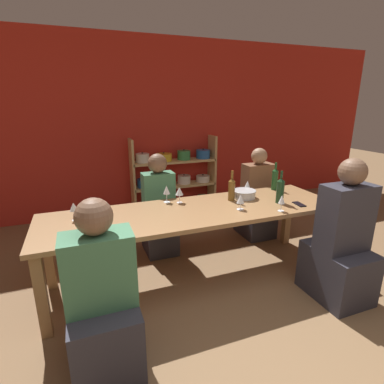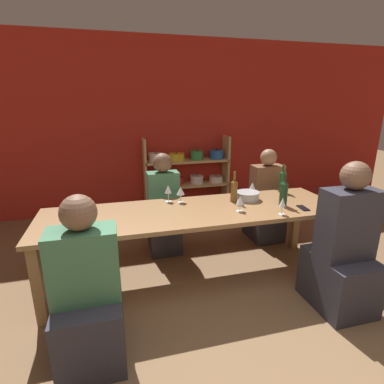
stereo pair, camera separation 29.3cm
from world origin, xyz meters
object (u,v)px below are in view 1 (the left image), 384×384
wine_bottle_amber (280,190)px  wine_glass_empty_b (167,190)px  wine_glass_white_b (179,192)px  person_far_b (256,204)px  wine_bottle_green (275,179)px  person_near_a (340,249)px  shelf_unit (174,179)px  wine_glass_white_a (74,207)px  dining_table (196,217)px  wine_bottle_dark (232,189)px  cell_phone (299,204)px  person_far_a (159,216)px  person_near_b (103,309)px  mixing_bowl (244,194)px  wine_glass_empty_a (241,199)px  wine_glass_red_a (247,185)px  wine_glass_empty_c (282,200)px

wine_bottle_amber → wine_glass_empty_b: 1.16m
wine_glass_white_b → person_far_b: size_ratio=0.14×
wine_bottle_green → person_near_a: (-0.02, -1.05, -0.40)m
shelf_unit → wine_glass_white_a: 2.46m
dining_table → wine_bottle_dark: 0.52m
person_near_a → wine_bottle_amber: bearing=109.8°
cell_phone → wine_bottle_amber: bearing=140.5°
person_far_a → person_near_b: 1.66m
cell_phone → wine_bottle_dark: bearing=147.1°
mixing_bowl → wine_glass_white_b: 0.72m
dining_table → wine_glass_white_b: size_ratio=17.44×
wine_bottle_amber → wine_glass_empty_a: wine_bottle_amber is taller
dining_table → wine_bottle_amber: size_ratio=8.63×
person_far_a → person_far_b: bearing=180.0°
wine_glass_red_a → wine_bottle_amber: bearing=-70.7°
wine_bottle_green → wine_bottle_dark: size_ratio=1.02×
wine_glass_white_b → cell_phone: 1.22m
shelf_unit → wine_glass_empty_b: shelf_unit is taller
wine_bottle_dark → wine_glass_red_a: 0.32m
wine_bottle_green → cell_phone: 0.57m
wine_bottle_green → wine_glass_empty_c: (-0.38, -0.64, -0.02)m
wine_glass_white_b → wine_glass_red_a: size_ratio=1.12×
wine_glass_empty_a → wine_glass_empty_c: bearing=-27.7°
shelf_unit → wine_bottle_dark: bearing=-89.1°
wine_glass_white_a → cell_phone: size_ratio=1.05×
mixing_bowl → wine_bottle_green: (0.49, 0.15, 0.09)m
wine_glass_white_b → person_near_b: size_ratio=0.14×
dining_table → wine_glass_empty_a: (0.40, -0.15, 0.18)m
wine_glass_red_a → mixing_bowl: bearing=-131.1°
person_far_a → person_far_b: person_far_a is taller
wine_bottle_dark → wine_glass_red_a: size_ratio=2.16×
wine_glass_empty_a → cell_phone: wine_glass_empty_a is taller
cell_phone → wine_glass_red_a: bearing=118.9°
wine_bottle_green → wine_glass_red_a: (-0.38, -0.02, -0.03)m
person_near_a → person_near_b: size_ratio=1.08×
wine_glass_empty_a → wine_glass_empty_b: (-0.60, 0.46, 0.02)m
wine_glass_white_b → wine_glass_empty_b: size_ratio=0.93×
wine_bottle_amber → person_near_b: bearing=-160.3°
wine_bottle_green → person_far_b: 0.59m
wine_bottle_amber → person_far_b: 0.96m
wine_bottle_green → wine_glass_white_a: wine_bottle_green is taller
wine_glass_empty_a → dining_table: bearing=160.1°
wine_glass_empty_a → wine_glass_empty_c: (0.34, -0.18, 0.01)m
mixing_bowl → wine_glass_white_a: wine_glass_white_a is taller
wine_bottle_amber → wine_bottle_green: bearing=60.5°
wine_glass_empty_b → cell_phone: wine_glass_empty_b is taller
wine_bottle_dark → wine_bottle_amber: size_ratio=0.95×
wine_glass_empty_c → wine_glass_white_b: bearing=144.9°
cell_phone → person_near_b: (-1.99, -0.53, -0.31)m
wine_glass_empty_a → person_near_b: size_ratio=0.13×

